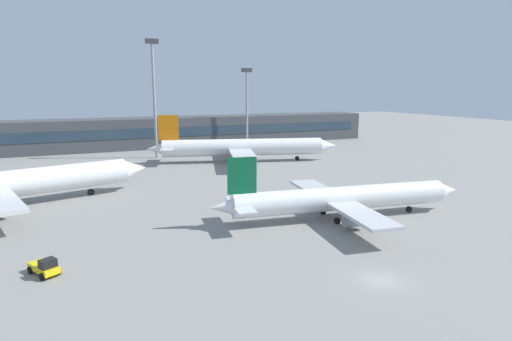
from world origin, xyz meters
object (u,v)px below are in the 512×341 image
(baggage_tug_yellow, at_px, (45,267))
(floodlight_tower_west, at_px, (247,101))
(airplane_near, at_px, (344,198))
(floodlight_tower_east, at_px, (154,91))
(airplane_far, at_px, (244,147))

(baggage_tug_yellow, xyz_separation_m, floodlight_tower_west, (52.91, 77.87, 13.04))
(airplane_near, bearing_deg, baggage_tug_yellow, -174.07)
(baggage_tug_yellow, relative_size, floodlight_tower_east, 0.13)
(airplane_near, distance_m, airplane_far, 48.50)
(baggage_tug_yellow, bearing_deg, airplane_near, 5.93)
(floodlight_tower_west, distance_m, floodlight_tower_east, 32.13)
(airplane_far, relative_size, floodlight_tower_west, 1.93)
(baggage_tug_yellow, distance_m, floodlight_tower_west, 95.04)
(floodlight_tower_west, xyz_separation_m, floodlight_tower_east, (-29.92, -11.30, 3.11))
(floodlight_tower_west, relative_size, floodlight_tower_east, 0.80)
(airplane_near, xyz_separation_m, baggage_tug_yellow, (-36.87, -3.83, -1.99))
(airplane_far, xyz_separation_m, floodlight_tower_west, (11.28, 25.77, 10.33))
(airplane_near, xyz_separation_m, airplane_far, (4.76, 48.26, 0.72))
(airplane_far, height_order, floodlight_tower_west, floodlight_tower_west)
(airplane_far, bearing_deg, floodlight_tower_east, 142.16)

